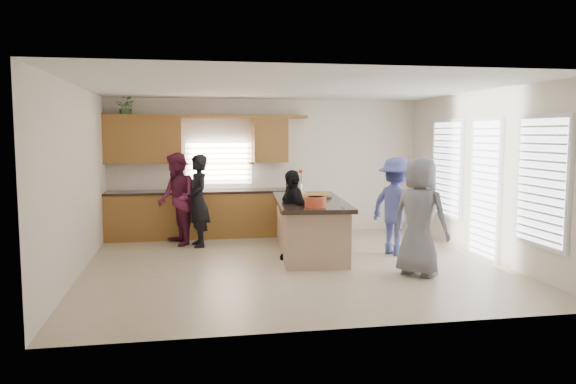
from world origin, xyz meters
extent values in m
plane|color=#C3B291|center=(0.00, 0.00, 0.00)|extent=(6.50, 6.50, 0.00)
cube|color=silver|center=(0.00, 3.00, 1.40)|extent=(6.50, 0.02, 2.80)
cube|color=silver|center=(0.00, -3.00, 1.40)|extent=(6.50, 0.02, 2.80)
cube|color=silver|center=(-3.25, 0.00, 1.40)|extent=(0.02, 6.00, 2.80)
cube|color=silver|center=(3.25, 0.00, 1.40)|extent=(0.02, 6.00, 2.80)
cube|color=white|center=(0.00, 0.00, 2.80)|extent=(6.50, 6.00, 0.02)
cube|color=olive|center=(-1.43, 2.69, 0.45)|extent=(3.65, 0.62, 0.90)
cube|color=black|center=(-1.43, 2.69, 0.93)|extent=(3.70, 0.65, 0.05)
cube|color=olive|center=(-2.50, 2.82, 1.95)|extent=(1.50, 0.36, 0.90)
cube|color=olive|center=(0.05, 2.82, 1.95)|extent=(0.70, 0.36, 0.90)
cube|color=olive|center=(-1.23, 2.82, 2.43)|extent=(4.05, 0.40, 0.06)
cube|color=brown|center=(-1.00, 2.96, 1.48)|extent=(1.35, 0.08, 0.85)
cube|color=white|center=(3.22, 1.30, 1.42)|extent=(0.06, 1.10, 1.75)
cube|color=white|center=(3.22, -0.10, 1.17)|extent=(0.06, 0.85, 2.25)
cube|color=white|center=(3.22, -1.60, 1.42)|extent=(0.06, 1.10, 1.75)
cube|color=tan|center=(0.43, 0.78, 0.44)|extent=(1.25, 2.59, 0.88)
cube|color=black|center=(0.43, 0.78, 0.92)|extent=(1.42, 2.80, 0.07)
cube|color=black|center=(0.43, 0.78, 0.04)|extent=(1.16, 2.50, 0.08)
cylinder|color=black|center=(0.39, 0.60, 0.96)|extent=(0.44, 0.44, 0.02)
ellipsoid|color=#A87D35|center=(0.39, 0.60, 0.98)|extent=(0.40, 0.40, 0.18)
cylinder|color=black|center=(0.65, 1.00, 0.96)|extent=(0.46, 0.46, 0.02)
ellipsoid|color=#A87D35|center=(0.65, 1.00, 0.98)|extent=(0.42, 0.42, 0.19)
cylinder|color=black|center=(0.37, 1.35, 0.96)|extent=(0.32, 0.32, 0.02)
ellipsoid|color=tan|center=(0.37, 1.35, 0.98)|extent=(0.29, 0.29, 0.13)
cylinder|color=#D84527|center=(0.30, -0.20, 1.03)|extent=(0.34, 0.34, 0.17)
cylinder|color=beige|center=(0.30, -0.20, 1.10)|extent=(0.28, 0.28, 0.04)
cylinder|color=white|center=(0.76, -0.13, 1.00)|extent=(0.08, 0.08, 0.10)
cylinder|color=#A78ACA|center=(0.35, 1.52, 0.98)|extent=(0.23, 0.23, 0.05)
cylinder|color=silver|center=(0.51, 2.03, 1.03)|extent=(0.13, 0.13, 0.17)
imported|color=#44732E|center=(-2.80, 2.82, 2.60)|extent=(0.44, 0.40, 0.40)
imported|color=black|center=(-1.46, 1.77, 0.85)|extent=(0.53, 0.69, 1.71)
imported|color=maroon|center=(-1.85, 1.97, 0.87)|extent=(0.87, 1.00, 1.74)
imported|color=black|center=(0.03, 0.32, 0.75)|extent=(0.57, 0.94, 1.50)
imported|color=#3E4588|center=(1.89, 0.44, 0.84)|extent=(1.05, 1.25, 1.68)
imported|color=slate|center=(1.69, -0.98, 0.88)|extent=(0.98, 1.02, 1.76)
camera|label=1|loc=(-1.68, -8.65, 2.10)|focal=35.00mm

